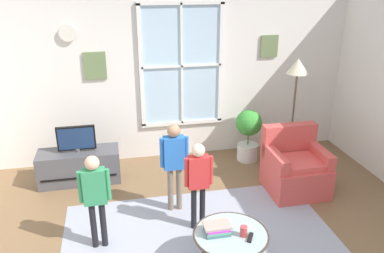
# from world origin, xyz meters

# --- Properties ---
(back_wall) EXTENTS (5.85, 0.17, 2.65)m
(back_wall) POSITION_xyz_m (0.01, 2.69, 1.33)
(back_wall) COLOR silver
(back_wall) RESTS_ON ground_plane
(area_rug) EXTENTS (3.08, 2.34, 0.01)m
(area_rug) POSITION_xyz_m (0.05, 0.19, 0.00)
(area_rug) COLOR #999EAD
(area_rug) RESTS_ON ground_plane
(tv_stand) EXTENTS (1.13, 0.45, 0.47)m
(tv_stand) POSITION_xyz_m (-1.35, 2.02, 0.24)
(tv_stand) COLOR #4C4C51
(tv_stand) RESTS_ON ground_plane
(television) EXTENTS (0.52, 0.08, 0.38)m
(television) POSITION_xyz_m (-1.35, 2.02, 0.67)
(television) COLOR #4C4C4C
(television) RESTS_ON tv_stand
(armchair) EXTENTS (0.76, 0.74, 0.87)m
(armchair) POSITION_xyz_m (1.55, 1.19, 0.33)
(armchair) COLOR #D14C47
(armchair) RESTS_ON ground_plane
(coffee_table) EXTENTS (0.75, 0.75, 0.45)m
(coffee_table) POSITION_xyz_m (0.23, -0.16, 0.41)
(coffee_table) COLOR #99B2B7
(coffee_table) RESTS_ON ground_plane
(book_stack) EXTENTS (0.27, 0.19, 0.09)m
(book_stack) POSITION_xyz_m (0.10, -0.11, 0.49)
(book_stack) COLOR #447475
(book_stack) RESTS_ON coffee_table
(cup) EXTENTS (0.07, 0.07, 0.11)m
(cup) POSITION_xyz_m (0.34, -0.22, 0.50)
(cup) COLOR #BF3F3F
(cup) RESTS_ON coffee_table
(remote_near_books) EXTENTS (0.09, 0.14, 0.02)m
(remote_near_books) POSITION_xyz_m (0.22, -0.00, 0.45)
(remote_near_books) COLOR black
(remote_near_books) RESTS_ON coffee_table
(remote_near_cup) EXTENTS (0.10, 0.14, 0.02)m
(remote_near_cup) POSITION_xyz_m (0.39, -0.27, 0.45)
(remote_near_cup) COLOR black
(remote_near_cup) RESTS_ON coffee_table
(person_blue_shirt) EXTENTS (0.35, 0.16, 1.16)m
(person_blue_shirt) POSITION_xyz_m (-0.13, 1.03, 0.73)
(person_blue_shirt) COLOR #726656
(person_blue_shirt) RESTS_ON ground_plane
(person_red_shirt) EXTENTS (0.33, 0.15, 1.08)m
(person_red_shirt) POSITION_xyz_m (0.07, 0.60, 0.68)
(person_red_shirt) COLOR black
(person_red_shirt) RESTS_ON ground_plane
(person_green_shirt) EXTENTS (0.33, 0.15, 1.10)m
(person_green_shirt) POSITION_xyz_m (-1.06, 0.49, 0.69)
(person_green_shirt) COLOR black
(person_green_shirt) RESTS_ON ground_plane
(potted_plant_by_window) EXTENTS (0.41, 0.41, 0.84)m
(potted_plant_by_window) POSITION_xyz_m (1.23, 2.20, 0.49)
(potted_plant_by_window) COLOR silver
(potted_plant_by_window) RESTS_ON ground_plane
(floor_lamp) EXTENTS (0.32, 0.32, 1.66)m
(floor_lamp) POSITION_xyz_m (1.85, 1.97, 1.39)
(floor_lamp) COLOR black
(floor_lamp) RESTS_ON ground_plane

